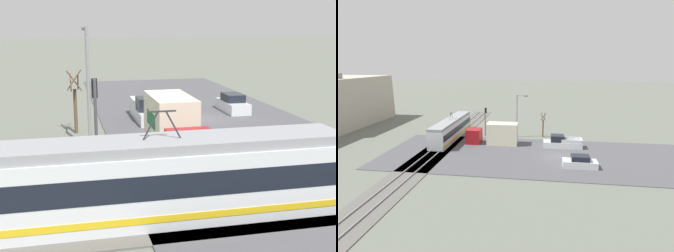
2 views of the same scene
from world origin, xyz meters
TOP-DOWN VIEW (x-y plane):
  - ground_plane at (0.00, 0.00)m, footprint 320.00×320.00m
  - road_surface at (0.00, 0.00)m, footprint 16.08×50.26m
  - rail_bed at (0.00, 18.04)m, footprint 64.21×4.40m
  - light_rail_tram at (7.21, 18.04)m, footprint 15.10×2.60m
  - box_truck at (4.66, 9.81)m, footprint 2.37×8.24m
  - pickup_truck at (4.34, -0.70)m, footprint 1.97×5.87m
  - sedan_car_0 at (-3.54, -2.43)m, footprint 1.76×4.27m
  - traffic_light_pole at (9.36, 12.45)m, footprint 0.28×0.47m
  - street_tree at (10.03, 2.22)m, footprint 1.07×0.89m
  - street_lamp_near_crossing at (9.34, 6.60)m, footprint 0.36×1.95m

SIDE VIEW (x-z plane):
  - ground_plane at x=0.00m, z-range 0.00..0.00m
  - road_surface at x=0.00m, z-range 0.00..0.08m
  - rail_bed at x=0.00m, z-range -0.06..0.16m
  - sedan_car_0 at x=-3.54m, z-range -0.06..1.50m
  - pickup_truck at x=4.34m, z-range -0.16..1.76m
  - box_truck at x=4.66m, z-range -0.05..3.40m
  - light_rail_tram at x=7.21m, z-range -0.53..3.92m
  - street_tree at x=10.03m, z-range -0.20..4.30m
  - traffic_light_pole at x=9.36m, z-range 0.77..5.90m
  - street_lamp_near_crossing at x=9.34m, z-range 0.62..8.16m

